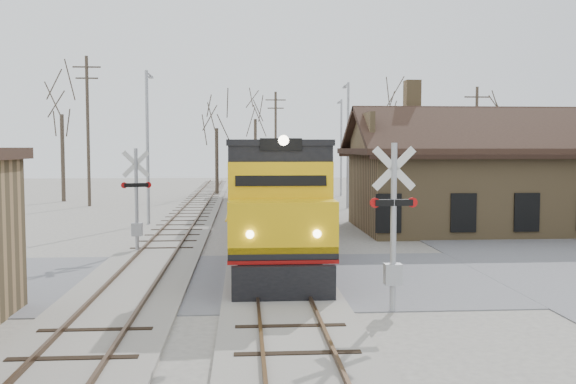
# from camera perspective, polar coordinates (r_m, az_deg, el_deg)

# --- Properties ---
(ground) EXTENTS (140.00, 140.00, 0.00)m
(ground) POSITION_cam_1_polar(r_m,az_deg,el_deg) (21.20, -0.97, -7.73)
(ground) COLOR #A6A196
(ground) RESTS_ON ground
(road) EXTENTS (60.00, 9.00, 0.03)m
(road) POSITION_cam_1_polar(r_m,az_deg,el_deg) (21.19, -0.97, -7.69)
(road) COLOR slate
(road) RESTS_ON ground
(track_main) EXTENTS (3.40, 90.00, 0.24)m
(track_main) POSITION_cam_1_polar(r_m,az_deg,el_deg) (35.99, -2.22, -2.77)
(track_main) COLOR #A6A196
(track_main) RESTS_ON ground
(track_siding) EXTENTS (3.40, 90.00, 0.24)m
(track_siding) POSITION_cam_1_polar(r_m,az_deg,el_deg) (36.14, -9.38, -2.79)
(track_siding) COLOR #A6A196
(track_siding) RESTS_ON ground
(depot) EXTENTS (15.20, 9.31, 7.90)m
(depot) POSITION_cam_1_polar(r_m,az_deg,el_deg) (35.30, 17.77, 0.72)
(depot) COLOR olive
(depot) RESTS_ON ground
(locomotive_lead) EXTENTS (3.08, 20.65, 4.59)m
(locomotive_lead) POSITION_cam_1_polar(r_m,az_deg,el_deg) (27.03, -1.66, -0.03)
(locomotive_lead) COLOR black
(locomotive_lead) RESTS_ON ground
(locomotive_trailing) EXTENTS (3.08, 20.65, 4.34)m
(locomotive_trailing) POSITION_cam_1_polar(r_m,az_deg,el_deg) (47.92, -2.68, 1.73)
(locomotive_trailing) COLOR black
(locomotive_trailing) RESTS_ON ground
(crossbuck_near) EXTENTS (1.26, 0.33, 4.42)m
(crossbuck_near) POSITION_cam_1_polar(r_m,az_deg,el_deg) (16.92, 9.34, -3.71)
(crossbuck_near) COLOR #A5A8AD
(crossbuck_near) RESTS_ON ground
(crossbuck_far) EXTENTS (1.20, 0.39, 4.27)m
(crossbuck_far) POSITION_cam_1_polar(r_m,az_deg,el_deg) (26.80, -13.31, -1.07)
(crossbuck_far) COLOR #A5A8AD
(crossbuck_far) RESTS_ON ground
(streetlight_a) EXTENTS (0.25, 2.04, 8.55)m
(streetlight_a) POSITION_cam_1_polar(r_m,az_deg,el_deg) (36.63, -12.36, 4.69)
(streetlight_a) COLOR #A5A8AD
(streetlight_a) RESTS_ON ground
(streetlight_b) EXTENTS (0.25, 2.04, 8.83)m
(streetlight_b) POSITION_cam_1_polar(r_m,az_deg,el_deg) (45.45, 5.32, 4.80)
(streetlight_b) COLOR #A5A8AD
(streetlight_b) RESTS_ON ground
(streetlight_c) EXTENTS (0.25, 2.04, 8.50)m
(streetlight_c) POSITION_cam_1_polar(r_m,az_deg,el_deg) (56.93, 4.73, 4.46)
(streetlight_c) COLOR #A5A8AD
(streetlight_c) RESTS_ON ground
(utility_pole_a) EXTENTS (2.00, 0.24, 10.89)m
(utility_pole_a) POSITION_cam_1_polar(r_m,az_deg,el_deg) (48.95, -17.36, 5.42)
(utility_pole_a) COLOR #382D23
(utility_pole_a) RESTS_ON ground
(utility_pole_b) EXTENTS (2.00, 0.24, 9.74)m
(utility_pole_b) POSITION_cam_1_polar(r_m,az_deg,el_deg) (63.29, -1.10, 4.71)
(utility_pole_b) COLOR #382D23
(utility_pole_b) RESTS_ON ground
(utility_pole_c) EXTENTS (2.00, 0.24, 9.03)m
(utility_pole_c) POSITION_cam_1_polar(r_m,az_deg,el_deg) (52.63, 16.38, 4.30)
(utility_pole_c) COLOR #382D23
(utility_pole_c) RESTS_ON ground
(tree_a) EXTENTS (4.61, 4.61, 11.29)m
(tree_a) POSITION_cam_1_polar(r_m,az_deg,el_deg) (54.07, -19.50, 7.73)
(tree_a) COLOR #382D23
(tree_a) RESTS_ON ground
(tree_b) EXTENTS (4.01, 4.01, 9.83)m
(tree_b) POSITION_cam_1_polar(r_m,az_deg,el_deg) (58.07, -6.38, 6.63)
(tree_b) COLOR #382D23
(tree_b) RESTS_ON ground
(tree_c) EXTENTS (4.83, 4.83, 11.84)m
(tree_c) POSITION_cam_1_polar(r_m,az_deg,el_deg) (67.46, -2.93, 7.50)
(tree_c) COLOR #382D23
(tree_c) RESTS_ON ground
(tree_d) EXTENTS (4.82, 4.82, 11.80)m
(tree_d) POSITION_cam_1_polar(r_m,az_deg,el_deg) (64.61, 9.79, 7.58)
(tree_d) COLOR #382D23
(tree_d) RESTS_ON ground
(tree_e) EXTENTS (4.08, 4.08, 10.00)m
(tree_e) POSITION_cam_1_polar(r_m,az_deg,el_deg) (63.83, 18.24, 6.32)
(tree_e) COLOR #382D23
(tree_e) RESTS_ON ground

